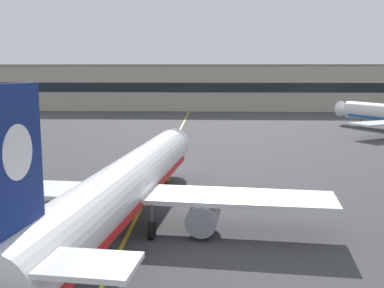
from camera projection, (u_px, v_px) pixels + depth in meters
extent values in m
cube|color=yellow|center=(157.00, 175.00, 53.92)|extent=(1.68, 180.00, 0.01)
cylinder|color=white|center=(125.00, 184.00, 35.35)|extent=(7.60, 36.20, 3.80)
cone|color=white|center=(173.00, 145.00, 54.19)|extent=(3.87, 2.97, 3.61)
cube|color=red|center=(125.00, 198.00, 35.52)|extent=(7.22, 33.33, 0.44)
cube|color=black|center=(169.00, 142.00, 52.23)|extent=(2.95, 1.40, 0.60)
cube|color=white|center=(127.00, 193.00, 36.07)|extent=(32.33, 8.17, 0.36)
cylinder|color=gray|center=(48.00, 208.00, 36.21)|extent=(2.67, 3.82, 2.30)
cylinder|color=black|center=(58.00, 202.00, 38.02)|extent=(1.96, 0.39, 1.95)
cylinder|color=gray|center=(204.00, 216.00, 34.36)|extent=(2.67, 3.82, 2.30)
cylinder|color=black|center=(207.00, 208.00, 36.17)|extent=(1.96, 0.39, 1.95)
cube|color=navy|center=(11.00, 170.00, 19.21)|extent=(0.91, 4.82, 7.20)
cylinder|color=white|center=(13.00, 152.00, 19.39)|extent=(0.69, 2.43, 2.40)
cube|color=white|center=(9.00, 260.00, 19.21)|extent=(11.23, 3.95, 0.24)
cylinder|color=#4C4C51|center=(164.00, 170.00, 49.82)|extent=(0.24, 0.24, 1.60)
cylinder|color=black|center=(164.00, 179.00, 49.99)|extent=(0.49, 0.94, 0.90)
cylinder|color=#4C4C51|center=(83.00, 212.00, 34.06)|extent=(0.24, 0.24, 1.60)
cylinder|color=black|center=(84.00, 227.00, 34.24)|extent=(0.54, 1.34, 1.30)
cylinder|color=#4C4C51|center=(152.00, 216.00, 33.28)|extent=(0.24, 0.24, 1.60)
cylinder|color=black|center=(152.00, 230.00, 33.46)|extent=(0.54, 1.34, 1.30)
cone|color=white|center=(345.00, 109.00, 104.78)|extent=(4.41, 4.05, 3.59)
cube|color=black|center=(351.00, 107.00, 103.03)|extent=(3.00, 2.38, 0.60)
cylinder|color=#4C4C51|center=(361.00, 120.00, 100.93)|extent=(0.24, 0.24, 1.59)
cylinder|color=black|center=(360.00, 124.00, 101.09)|extent=(0.80, 0.97, 0.90)
cone|color=orange|center=(169.00, 178.00, 51.57)|extent=(0.36, 0.36, 0.55)
cylinder|color=white|center=(169.00, 177.00, 51.57)|extent=(0.23, 0.23, 0.07)
cube|color=orange|center=(169.00, 180.00, 51.61)|extent=(0.44, 0.44, 0.03)
cube|color=#B2A893|center=(178.00, 88.00, 142.50)|extent=(153.31, 12.00, 13.53)
cube|color=black|center=(177.00, 87.00, 136.47)|extent=(147.18, 0.12, 2.80)
cube|color=gray|center=(178.00, 65.00, 141.40)|extent=(153.71, 12.40, 0.40)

